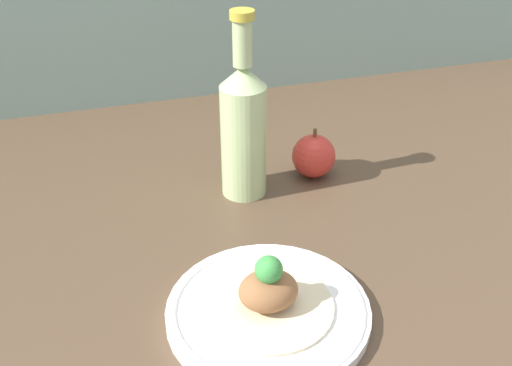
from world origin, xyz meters
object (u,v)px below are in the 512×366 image
Objects in this scene: plated_food at (268,293)px; cider_bottle at (246,126)px; plate at (268,310)px; apple at (314,156)px.

plated_food is 28.87cm from cider_bottle.
plate is 0.85× the size of cider_bottle.
cider_bottle is at bearing 78.83° from plate.
plate is at bearing -101.17° from cider_bottle.
plated_food is at bearing -101.17° from cider_bottle.
plate is 2.85× the size of apple.
plated_food is at bearing -120.66° from apple.
apple reaches higher than plate.
plated_food is 33.44cm from apple.
cider_bottle is at bearing 78.83° from plated_food.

